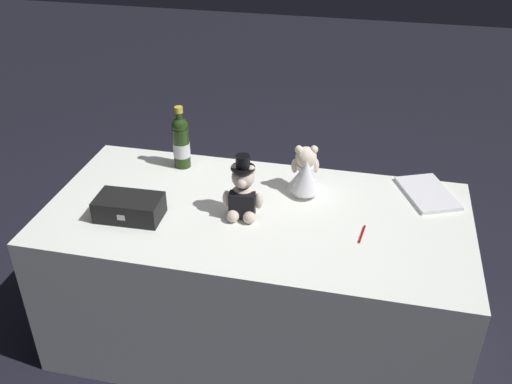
# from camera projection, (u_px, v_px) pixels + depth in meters

# --- Properties ---
(ground_plane) EXTENTS (12.00, 12.00, 0.00)m
(ground_plane) POSITION_uv_depth(u_px,v_px,m) (256.00, 333.00, 2.82)
(ground_plane) COLOR black
(reception_table) EXTENTS (1.81, 0.89, 0.72)m
(reception_table) POSITION_uv_depth(u_px,v_px,m) (256.00, 277.00, 2.63)
(reception_table) COLOR white
(reception_table) RESTS_ON ground_plane
(teddy_bear_groom) EXTENTS (0.17, 0.15, 0.28)m
(teddy_bear_groom) POSITION_uv_depth(u_px,v_px,m) (243.00, 194.00, 2.37)
(teddy_bear_groom) COLOR beige
(teddy_bear_groom) RESTS_ON reception_table
(teddy_bear_bride) EXTENTS (0.17, 0.22, 0.22)m
(teddy_bear_bride) POSITION_uv_depth(u_px,v_px,m) (306.00, 174.00, 2.54)
(teddy_bear_bride) COLOR white
(teddy_bear_bride) RESTS_ON reception_table
(champagne_bottle) EXTENTS (0.08, 0.08, 0.31)m
(champagne_bottle) POSITION_uv_depth(u_px,v_px,m) (181.00, 142.00, 2.72)
(champagne_bottle) COLOR #1E3612
(champagne_bottle) RESTS_ON reception_table
(signing_pen) EXTENTS (0.02, 0.13, 0.01)m
(signing_pen) POSITION_uv_depth(u_px,v_px,m) (362.00, 233.00, 2.30)
(signing_pen) COLOR maroon
(signing_pen) RESTS_ON reception_table
(gift_case_black) EXTENTS (0.28, 0.17, 0.09)m
(gift_case_black) POSITION_uv_depth(u_px,v_px,m) (129.00, 207.00, 2.39)
(gift_case_black) COLOR black
(gift_case_black) RESTS_ON reception_table
(guestbook) EXTENTS (0.30, 0.36, 0.02)m
(guestbook) POSITION_uv_depth(u_px,v_px,m) (428.00, 193.00, 2.56)
(guestbook) COLOR white
(guestbook) RESTS_ON reception_table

